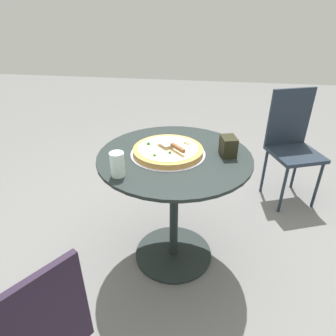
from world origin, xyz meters
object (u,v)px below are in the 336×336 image
object	(u,v)px
pizza_server	(172,145)
drinking_cup	(117,164)
pizza_on_tray	(168,151)
patio_chair_far	(292,140)
patio_table	(174,188)
napkin_dispenser	(228,146)

from	to	relation	value
pizza_server	drinking_cup	size ratio (longest dim) A/B	1.51
pizza_on_tray	pizza_server	world-z (taller)	pizza_server
pizza_server	drinking_cup	world-z (taller)	drinking_cup
pizza_server	patio_chair_far	size ratio (longest dim) A/B	0.20
patio_table	pizza_server	world-z (taller)	pizza_server
pizza_on_tray	patio_chair_far	bearing A→B (deg)	-136.35
pizza_on_tray	patio_chair_far	xyz separation A→B (m)	(-0.89, -0.85, -0.25)
napkin_dispenser	pizza_on_tray	bearing A→B (deg)	81.38
pizza_on_tray	napkin_dispenser	bearing A→B (deg)	-174.06
patio_table	patio_chair_far	world-z (taller)	patio_chair_far
napkin_dispenser	patio_chair_far	xyz separation A→B (m)	(-0.56, -0.81, -0.29)
patio_table	drinking_cup	world-z (taller)	drinking_cup
drinking_cup	patio_table	bearing A→B (deg)	-133.30
pizza_server	napkin_dispenser	world-z (taller)	napkin_dispenser
drinking_cup	napkin_dispenser	size ratio (longest dim) A/B	1.16
napkin_dispenser	patio_chair_far	distance (m)	1.03
pizza_on_tray	patio_chair_far	distance (m)	1.25
patio_table	drinking_cup	xyz separation A→B (m)	(0.24, 0.26, 0.28)
patio_table	pizza_on_tray	bearing A→B (deg)	-12.77
patio_chair_far	napkin_dispenser	bearing A→B (deg)	55.44
pizza_server	drinking_cup	xyz separation A→B (m)	(0.23, 0.26, 0.00)
pizza_server	drinking_cup	distance (m)	0.35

